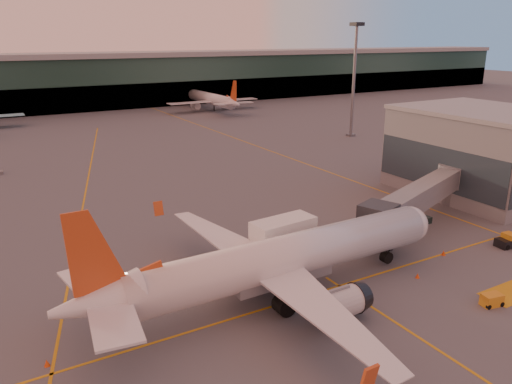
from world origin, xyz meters
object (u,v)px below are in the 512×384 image
pushback_tug (509,241)px  main_airplane (277,261)px  catering_truck (284,240)px  gpu_cart (492,300)px

pushback_tug → main_airplane: bearing=-179.8°
main_airplane → catering_truck: (4.16, 5.30, -0.77)m
catering_truck → gpu_cart: 19.70m
catering_truck → pushback_tug: catering_truck is taller
catering_truck → gpu_cart: size_ratio=3.38×
main_airplane → pushback_tug: (28.91, -3.23, -3.06)m
main_airplane → catering_truck: size_ratio=5.50×
main_airplane → catering_truck: 6.78m
catering_truck → gpu_cart: bearing=-58.7°
catering_truck → pushback_tug: size_ratio=2.17×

